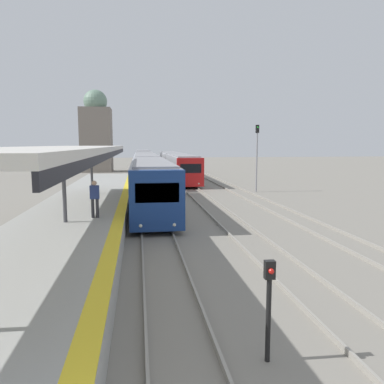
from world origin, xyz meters
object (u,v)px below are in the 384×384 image
Objects in this scene: signal_mast_far at (257,151)px; train_near at (145,164)px; train_far at (176,164)px; signal_post_near at (269,300)px; person_on_platform at (95,197)px.

train_near is at bearing 122.56° from signal_mast_far.
train_far is at bearing 25.14° from train_near.
signal_post_near is 26.99m from signal_mast_far.
signal_mast_far reaches higher than signal_post_near.
person_on_platform is 19.83m from signal_mast_far.
person_on_platform is 0.06× the size of train_far.
train_far reaches higher than person_on_platform.
train_far is 42.71m from signal_post_near.
train_near is 29.84× the size of signal_post_near.
signal_post_near is (4.40, -10.28, -0.68)m from person_on_platform.
train_near is at bearing -154.86° from train_far.
train_near is 10.25× the size of signal_mast_far.
person_on_platform is 0.81× the size of signal_post_near.
signal_mast_far reaches higher than person_on_platform.
person_on_platform is 30.59m from train_near.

